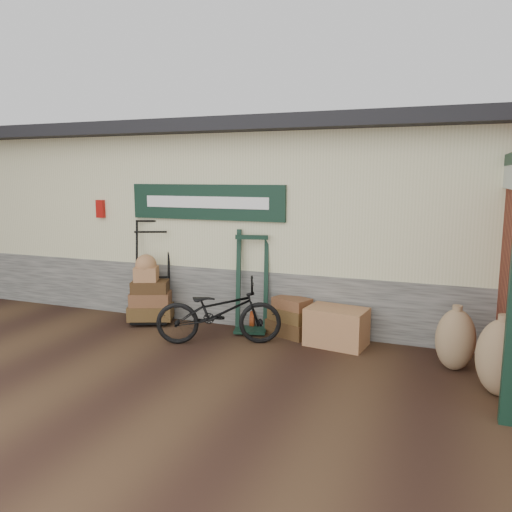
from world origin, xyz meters
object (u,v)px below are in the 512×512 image
Objects in this scene: porter_trolley at (152,270)px; suitcase_stack at (290,316)px; bicycle at (219,308)px; green_barrow at (252,281)px; wicker_hamper at (337,327)px.

porter_trolley is 2.41m from suitcase_stack.
bicycle is (-0.84, -0.72, 0.22)m from suitcase_stack.
bicycle is (-0.22, -0.72, -0.26)m from green_barrow.
porter_trolley reaches higher than green_barrow.
suitcase_stack is 1.13m from bicycle.
porter_trolley is 3.14m from wicker_hamper.
green_barrow is at bearing -39.54° from bicycle.
bicycle is at bearing -120.66° from green_barrow.
suitcase_stack reaches higher than wicker_hamper.
porter_trolley is 1.08× the size of green_barrow.
wicker_hamper is (0.74, -0.20, -0.03)m from suitcase_stack.
wicker_hamper is at bearing -15.33° from suitcase_stack.
porter_trolley is at bearing 168.36° from green_barrow.
suitcase_stack is 0.81× the size of wicker_hamper.
suitcase_stack is at bearing -71.84° from bicycle.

